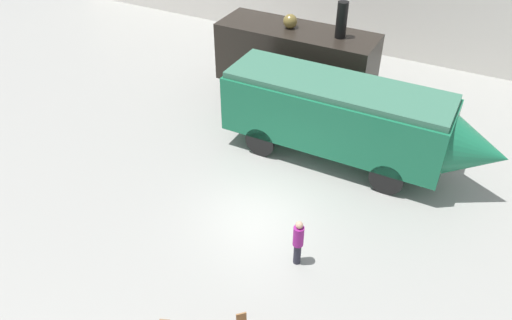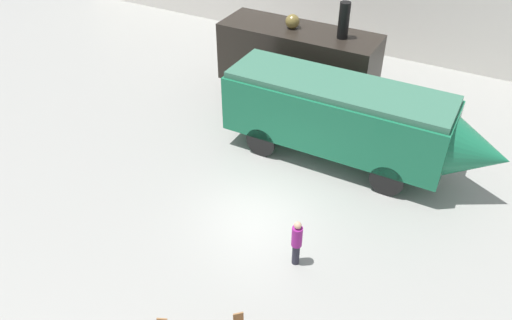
{
  "view_description": "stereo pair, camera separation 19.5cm",
  "coord_description": "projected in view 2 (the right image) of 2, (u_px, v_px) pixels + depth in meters",
  "views": [
    {
      "loc": [
        6.07,
        -11.67,
        12.25
      ],
      "look_at": [
        -0.55,
        1.0,
        1.6
      ],
      "focal_mm": 35.0,
      "sensor_mm": 36.0,
      "label": 1
    },
    {
      "loc": [
        6.24,
        -11.58,
        12.25
      ],
      "look_at": [
        -0.55,
        1.0,
        1.6
      ],
      "focal_mm": 35.0,
      "sensor_mm": 36.0,
      "label": 2
    }
  ],
  "objects": [
    {
      "name": "streamlined_locomotive",
      "position": [
        354.0,
        118.0,
        19.18
      ],
      "size": [
        10.74,
        2.72,
        3.4
      ],
      "color": "#196B47",
      "rests_on": "ground_plane"
    },
    {
      "name": "ground_plane",
      "position": [
        256.0,
        215.0,
        17.86
      ],
      "size": [
        80.0,
        80.0,
        0.0
      ],
      "primitive_type": "plane",
      "color": "gray"
    },
    {
      "name": "visitor_person",
      "position": [
        297.0,
        241.0,
        15.49
      ],
      "size": [
        0.34,
        0.34,
        1.77
      ],
      "color": "#262633",
      "rests_on": "ground_plane"
    },
    {
      "name": "steam_locomotive",
      "position": [
        298.0,
        58.0,
        23.19
      ],
      "size": [
        7.33,
        2.48,
        5.15
      ],
      "color": "black",
      "rests_on": "ground_plane"
    }
  ]
}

